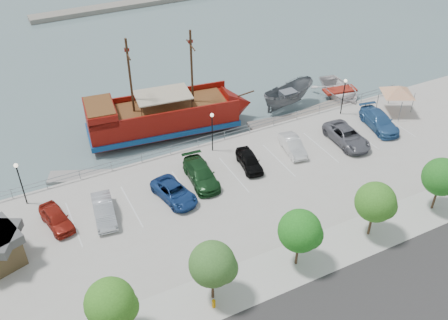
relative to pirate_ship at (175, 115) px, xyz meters
name	(u,v)px	position (x,y,z in m)	size (l,w,h in m)	color
ground	(243,195)	(1.29, -13.18, -1.96)	(160.00, 160.00, 0.00)	slate
street	(357,317)	(1.29, -29.18, -0.95)	(100.00, 8.00, 0.04)	#302E2E
sidewalk	(307,259)	(1.29, -23.18, -0.95)	(100.00, 4.00, 0.05)	beige
seawall_railing	(207,140)	(1.29, -5.38, -0.44)	(50.00, 0.06, 1.00)	gray
far_shore	(144,2)	(11.29, 41.82, -1.56)	(40.00, 3.00, 0.80)	gray
pirate_ship	(175,115)	(0.00, 0.00, 0.00)	(18.80, 7.32, 11.72)	maroon
patrol_boat	(288,98)	(13.64, -1.41, -0.57)	(2.72, 7.22, 2.80)	slate
speedboat	(339,92)	(20.64, -2.20, -1.19)	(5.30, 7.42, 1.54)	silver
dock_west	(82,177)	(-11.33, -3.98, -1.78)	(6.40, 1.83, 0.37)	gray
dock_mid	(278,122)	(10.78, -3.98, -1.77)	(6.83, 1.95, 0.39)	slate
dock_east	(320,111)	(16.58, -3.98, -1.76)	(7.24, 2.07, 0.41)	gray
canopy_tent	(399,86)	(22.82, -9.07, 2.34)	(5.73, 5.73, 3.79)	slate
fire_hydrant	(214,303)	(-7.03, -23.98, -0.54)	(0.27, 0.27, 0.77)	#DE9704
lamp_post_left	(19,177)	(-16.71, -6.68, 1.98)	(0.36, 0.36, 4.28)	black
lamp_post_mid	(212,125)	(1.29, -6.68, 1.98)	(0.36, 0.36, 4.28)	black
lamp_post_right	(344,90)	(17.29, -6.68, 1.98)	(0.36, 0.36, 4.28)	black
tree_b	(113,304)	(-13.56, -23.25, 2.33)	(3.30, 3.20, 5.00)	#473321
tree_c	(215,265)	(-6.56, -23.25, 2.33)	(3.30, 3.20, 5.00)	#473321
tree_d	(302,232)	(0.44, -23.25, 2.33)	(3.30, 3.20, 5.00)	#473321
tree_e	(377,203)	(7.44, -23.25, 2.33)	(3.30, 3.20, 5.00)	#473321
tree_f	(443,178)	(14.44, -23.25, 2.33)	(3.30, 3.20, 5.00)	#473321
parked_car_a	(56,218)	(-14.89, -10.65, -0.23)	(1.73, 4.30, 1.47)	maroon
parked_car_b	(104,211)	(-11.16, -11.55, -0.19)	(1.63, 4.68, 1.54)	silver
parked_car_c	(174,192)	(-4.98, -11.89, -0.27)	(2.31, 5.00, 1.39)	navy
parked_car_d	(201,174)	(-1.83, -10.68, -0.16)	(2.25, 5.53, 1.60)	#17401D
parked_car_e	(249,161)	(3.20, -10.77, -0.24)	(1.70, 4.23, 1.44)	black
parked_car_f	(293,145)	(8.34, -10.45, -0.25)	(1.51, 4.34, 1.43)	white
parked_car_g	(347,136)	(14.11, -11.65, -0.16)	(2.66, 5.76, 1.60)	slate
parked_car_h	(379,121)	(19.07, -10.84, -0.14)	(2.31, 5.68, 1.65)	#316099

